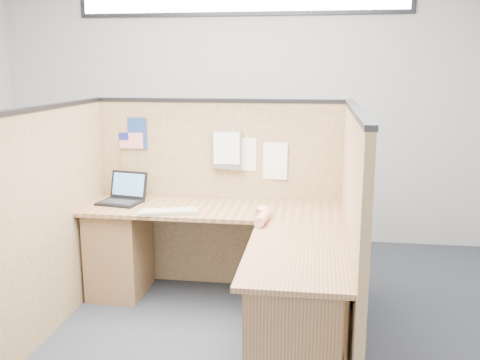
% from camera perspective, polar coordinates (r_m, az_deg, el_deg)
% --- Properties ---
extents(floor, '(5.00, 5.00, 0.00)m').
position_cam_1_polar(floor, '(3.71, -4.97, -16.68)').
color(floor, '#222530').
rests_on(floor, ground).
extents(wall_back, '(5.00, 0.00, 5.00)m').
position_cam_1_polar(wall_back, '(5.47, 0.16, 8.10)').
color(wall_back, '#A9ABAE').
rests_on(wall_back, floor).
extents(cubicle_partitions, '(2.06, 1.83, 1.53)m').
position_cam_1_polar(cubicle_partitions, '(3.80, -3.72, -3.38)').
color(cubicle_partitions, brown).
rests_on(cubicle_partitions, floor).
extents(l_desk, '(1.95, 1.75, 0.73)m').
position_cam_1_polar(l_desk, '(3.76, -1.30, -9.59)').
color(l_desk, brown).
rests_on(l_desk, floor).
extents(laptop, '(0.35, 0.35, 0.23)m').
position_cam_1_polar(laptop, '(4.31, -12.43, -1.55)').
color(laptop, black).
rests_on(laptop, l_desk).
extents(keyboard, '(0.44, 0.25, 0.03)m').
position_cam_1_polar(keyboard, '(3.92, -7.59, -3.36)').
color(keyboard, gray).
rests_on(keyboard, l_desk).
extents(mouse, '(0.12, 0.09, 0.04)m').
position_cam_1_polar(mouse, '(3.84, 2.52, -3.46)').
color(mouse, silver).
rests_on(mouse, l_desk).
extents(hand_forearm, '(0.11, 0.38, 0.08)m').
position_cam_1_polar(hand_forearm, '(3.71, 2.47, -3.79)').
color(hand_forearm, tan).
rests_on(hand_forearm, l_desk).
extents(blue_poster, '(0.19, 0.03, 0.26)m').
position_cam_1_polar(blue_poster, '(4.41, -11.08, 4.91)').
color(blue_poster, navy).
rests_on(blue_poster, cubicle_partitions).
extents(american_flag, '(0.20, 0.01, 0.35)m').
position_cam_1_polar(american_flag, '(4.42, -11.82, 3.99)').
color(american_flag, olive).
rests_on(american_flag, cubicle_partitions).
extents(file_holder, '(0.23, 0.05, 0.30)m').
position_cam_1_polar(file_holder, '(4.21, -1.39, 3.24)').
color(file_holder, slate).
rests_on(file_holder, cubicle_partitions).
extents(paper_left, '(0.23, 0.03, 0.29)m').
position_cam_1_polar(paper_left, '(4.20, 3.52, 2.05)').
color(paper_left, white).
rests_on(paper_left, cubicle_partitions).
extents(paper_right, '(0.21, 0.02, 0.26)m').
position_cam_1_polar(paper_right, '(4.22, 0.34, 2.77)').
color(paper_right, white).
rests_on(paper_right, cubicle_partitions).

